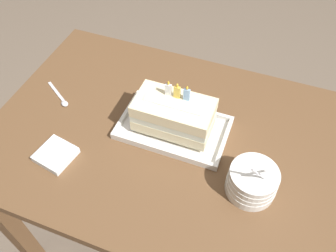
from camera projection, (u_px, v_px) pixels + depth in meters
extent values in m
plane|color=#6B5B4C|center=(164.00, 227.00, 1.67)|extent=(8.00, 8.00, 0.00)
cube|color=brown|center=(163.00, 137.00, 1.12)|extent=(1.12, 0.80, 0.04)
cube|color=brown|center=(10.00, 225.00, 1.32)|extent=(0.06, 0.06, 0.69)
cube|color=brown|center=(95.00, 103.00, 1.72)|extent=(0.06, 0.06, 0.69)
cube|color=brown|center=(299.00, 163.00, 1.49)|extent=(0.06, 0.06, 0.69)
cube|color=silver|center=(174.00, 129.00, 1.12)|extent=(0.35, 0.21, 0.01)
cube|color=silver|center=(162.00, 150.00, 1.05)|extent=(0.35, 0.01, 0.02)
cube|color=silver|center=(184.00, 106.00, 1.17)|extent=(0.35, 0.01, 0.02)
cube|color=silver|center=(126.00, 113.00, 1.15)|extent=(0.01, 0.18, 0.02)
cube|color=silver|center=(224.00, 142.00, 1.07)|extent=(0.01, 0.18, 0.02)
cube|color=beige|center=(174.00, 121.00, 1.09)|extent=(0.24, 0.13, 0.04)
cube|color=silver|center=(174.00, 115.00, 1.06)|extent=(0.24, 0.13, 0.02)
cube|color=beige|center=(174.00, 108.00, 1.04)|extent=(0.24, 0.13, 0.04)
cube|color=silver|center=(173.00, 105.00, 1.01)|extent=(0.18, 0.02, 0.00)
cube|color=white|center=(168.00, 90.00, 1.03)|extent=(0.02, 0.01, 0.04)
ellipsoid|color=yellow|center=(168.00, 83.00, 1.01)|extent=(0.01, 0.01, 0.01)
cube|color=#EFC64C|center=(177.00, 92.00, 1.02)|extent=(0.02, 0.01, 0.04)
ellipsoid|color=yellow|center=(177.00, 85.00, 1.00)|extent=(0.01, 0.01, 0.01)
cube|color=#8CB7EA|center=(187.00, 95.00, 1.01)|extent=(0.02, 0.01, 0.04)
ellipsoid|color=yellow|center=(187.00, 88.00, 0.99)|extent=(0.01, 0.01, 0.01)
cylinder|color=white|center=(250.00, 187.00, 0.97)|extent=(0.14, 0.14, 0.03)
cylinder|color=white|center=(251.00, 183.00, 0.96)|extent=(0.14, 0.14, 0.03)
cylinder|color=white|center=(253.00, 179.00, 0.94)|extent=(0.14, 0.14, 0.03)
cylinder|color=white|center=(254.00, 176.00, 0.93)|extent=(0.14, 0.14, 0.03)
cylinder|color=silver|center=(260.00, 175.00, 0.88)|extent=(0.06, 0.04, 0.08)
cylinder|color=silver|center=(265.00, 172.00, 0.90)|extent=(0.01, 0.06, 0.07)
cylinder|color=silver|center=(262.00, 176.00, 0.89)|extent=(0.04, 0.05, 0.06)
ellipsoid|color=silver|center=(65.00, 103.00, 1.19)|extent=(0.04, 0.03, 0.01)
cube|color=silver|center=(56.00, 91.00, 1.23)|extent=(0.10, 0.07, 0.00)
cube|color=white|center=(56.00, 155.00, 1.04)|extent=(0.12, 0.12, 0.02)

